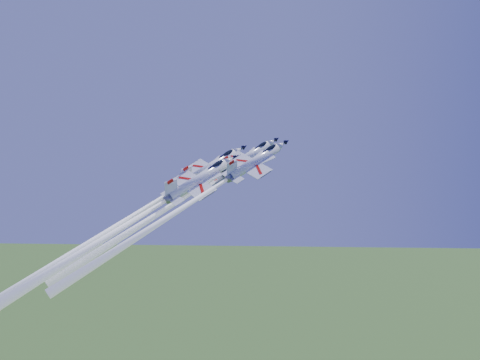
{
  "coord_description": "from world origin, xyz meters",
  "views": [
    {
      "loc": [
        3.76,
        -102.21,
        120.82
      ],
      "look_at": [
        0.0,
        0.0,
        103.39
      ],
      "focal_mm": 40.0,
      "sensor_mm": 36.0,
      "label": 1
    }
  ],
  "objects_px": {
    "jet_lead": "(180,200)",
    "jet_right": "(187,205)",
    "jet_left": "(103,234)"
  },
  "relations": [
    {
      "from": "jet_right",
      "to": "jet_left",
      "type": "bearing_deg",
      "value": -141.99
    },
    {
      "from": "jet_left",
      "to": "jet_right",
      "type": "xyz_separation_m",
      "value": [
        16.21,
        -3.6,
        6.44
      ]
    },
    {
      "from": "jet_lead",
      "to": "jet_left",
      "type": "relative_size",
      "value": 0.68
    },
    {
      "from": "jet_lead",
      "to": "jet_right",
      "type": "bearing_deg",
      "value": -21.91
    },
    {
      "from": "jet_lead",
      "to": "jet_right",
      "type": "xyz_separation_m",
      "value": [
        2.24,
        -7.08,
        0.56
      ]
    },
    {
      "from": "jet_lead",
      "to": "jet_right",
      "type": "height_order",
      "value": "jet_lead"
    },
    {
      "from": "jet_lead",
      "to": "jet_right",
      "type": "relative_size",
      "value": 1.05
    },
    {
      "from": "jet_lead",
      "to": "jet_right",
      "type": "distance_m",
      "value": 7.44
    },
    {
      "from": "jet_left",
      "to": "jet_right",
      "type": "relative_size",
      "value": 1.54
    },
    {
      "from": "jet_lead",
      "to": "jet_left",
      "type": "xyz_separation_m",
      "value": [
        -13.97,
        -3.48,
        -5.88
      ]
    }
  ]
}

